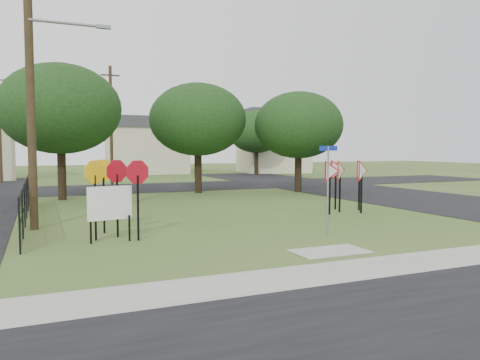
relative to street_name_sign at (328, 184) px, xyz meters
name	(u,v)px	position (x,y,z in m)	size (l,w,h in m)	color
ground	(287,236)	(-1.31, 0.31, -1.64)	(140.00, 140.00, 0.00)	#3D5D23
sidewalk	(375,267)	(-1.31, -3.89, -1.63)	(30.00, 1.60, 0.02)	#A0A097
planting_strip	(412,281)	(-1.31, -5.09, -1.63)	(30.00, 0.80, 0.02)	#3D5D23
street_right	(380,194)	(10.69, 10.31, -1.63)	(8.00, 50.00, 0.02)	black
street_far	(149,188)	(-1.31, 20.31, -1.63)	(60.00, 8.00, 0.02)	black
curb_pad	(330,251)	(-1.31, -2.09, -1.63)	(2.00, 1.20, 0.02)	#A0A097
street_name_sign	(328,184)	(0.00, 0.00, 0.00)	(0.57, 0.18, 2.84)	gray
stop_sign_cluster	(113,179)	(-6.32, 2.25, 0.17)	(1.87, 1.81, 2.43)	black
yield_sign_cluster	(346,173)	(3.79, 4.31, 0.07)	(2.92, 1.74, 2.32)	black
info_board	(110,205)	(-6.52, 1.55, -0.54)	(1.31, 0.29, 1.66)	black
utility_pole_main	(32,75)	(-8.54, 4.80, 3.57)	(3.55, 0.33, 10.00)	#43341F
far_pole_a	(111,124)	(-3.31, 24.31, 2.96)	(1.40, 0.24, 9.00)	#43341F
far_pole_b	(195,131)	(4.69, 28.31, 2.71)	(1.40, 0.24, 8.50)	#43341F
far_pole_c	(0,126)	(-11.31, 30.31, 2.96)	(1.40, 0.24, 9.00)	#43341F
fence_run	(26,202)	(-8.91, 6.56, -0.85)	(0.05, 11.55, 1.50)	black
house_mid	(146,145)	(2.69, 40.31, 1.51)	(8.40, 8.40, 6.20)	#EFE8C0
house_right	(273,141)	(16.69, 36.31, 2.01)	(8.30, 8.30, 7.20)	#EFE8C0
tree_near_left	(60,109)	(-7.31, 14.31, 3.22)	(6.40, 6.40, 7.27)	black
tree_near_mid	(198,120)	(0.69, 15.31, 2.90)	(6.00, 6.00, 6.80)	black
tree_near_right	(299,125)	(6.69, 13.31, 2.59)	(5.60, 5.60, 6.33)	black
tree_far_right	(256,132)	(12.69, 32.31, 2.90)	(6.00, 6.00, 6.80)	black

